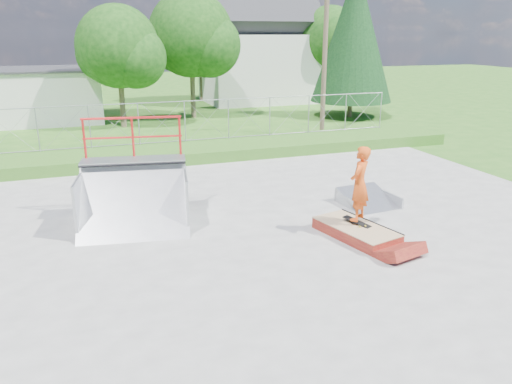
% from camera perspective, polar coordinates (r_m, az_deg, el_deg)
% --- Properties ---
extents(ground, '(120.00, 120.00, 0.00)m').
position_cam_1_polar(ground, '(12.99, 1.73, -5.43)').
color(ground, '#2B631C').
rests_on(ground, ground).
extents(concrete_pad, '(20.00, 16.00, 0.04)m').
position_cam_1_polar(concrete_pad, '(12.98, 1.73, -5.35)').
color(concrete_pad, gray).
rests_on(concrete_pad, ground).
extents(grass_berm, '(24.00, 3.00, 0.50)m').
position_cam_1_polar(grass_berm, '(21.62, -7.45, 4.58)').
color(grass_berm, '#2B631C').
rests_on(grass_berm, ground).
extents(grind_box, '(1.60, 2.47, 0.34)m').
position_cam_1_polar(grind_box, '(13.27, 11.34, -4.47)').
color(grind_box, maroon).
rests_on(grind_box, concrete_pad).
extents(quarter_pipe, '(3.24, 2.88, 2.86)m').
position_cam_1_polar(quarter_pipe, '(13.69, -13.94, 1.63)').
color(quarter_pipe, '#A4A7AC').
rests_on(quarter_pipe, concrete_pad).
extents(flat_bank_ramp, '(1.59, 1.68, 0.45)m').
position_cam_1_polar(flat_bank_ramp, '(15.74, 12.74, -0.79)').
color(flat_bank_ramp, '#A4A7AC').
rests_on(flat_bank_ramp, concrete_pad).
extents(skateboard, '(0.54, 0.81, 0.13)m').
position_cam_1_polar(skateboard, '(13.34, 11.47, -3.38)').
color(skateboard, black).
rests_on(skateboard, grind_box).
extents(skater, '(0.85, 0.81, 1.95)m').
position_cam_1_polar(skater, '(13.02, 11.73, 0.62)').
color(skater, '#E35017').
rests_on(skater, grind_box).
extents(chain_link_fence, '(20.00, 0.06, 1.80)m').
position_cam_1_polar(chain_link_fence, '(22.36, -8.12, 7.99)').
color(chain_link_fence, '#95979D').
rests_on(chain_link_fence, grass_berm).
extents(utility_building_flat, '(10.00, 6.00, 3.00)m').
position_cam_1_polar(utility_building_flat, '(33.51, -26.09, 9.76)').
color(utility_building_flat, silver).
rests_on(utility_building_flat, ground).
extents(gable_house, '(8.40, 6.08, 8.94)m').
position_cam_1_polar(gable_house, '(39.47, 0.23, 15.85)').
color(gable_house, silver).
rests_on(gable_house, ground).
extents(utility_pole, '(0.24, 0.24, 8.00)m').
position_cam_1_polar(utility_pole, '(26.01, 7.86, 15.11)').
color(utility_pole, brown).
rests_on(utility_pole, ground).
extents(tree_left_near, '(4.76, 4.48, 6.65)m').
position_cam_1_polar(tree_left_near, '(29.08, -14.96, 15.42)').
color(tree_left_near, brown).
rests_on(tree_left_near, ground).
extents(tree_center, '(5.44, 5.12, 7.60)m').
position_cam_1_polar(tree_center, '(31.74, -6.87, 17.11)').
color(tree_center, brown).
rests_on(tree_center, ground).
extents(tree_right_far, '(5.10, 4.80, 7.12)m').
position_cam_1_polar(tree_right_far, '(39.60, 8.87, 16.68)').
color(tree_right_far, brown).
rests_on(tree_right_far, ground).
extents(tree_back_mid, '(4.08, 3.84, 5.70)m').
position_cam_1_polar(tree_back_mid, '(40.16, -5.99, 15.50)').
color(tree_back_mid, brown).
rests_on(tree_back_mid, ground).
extents(conifer_tree, '(5.04, 5.04, 9.10)m').
position_cam_1_polar(conifer_tree, '(32.53, 11.13, 17.28)').
color(conifer_tree, brown).
rests_on(conifer_tree, ground).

